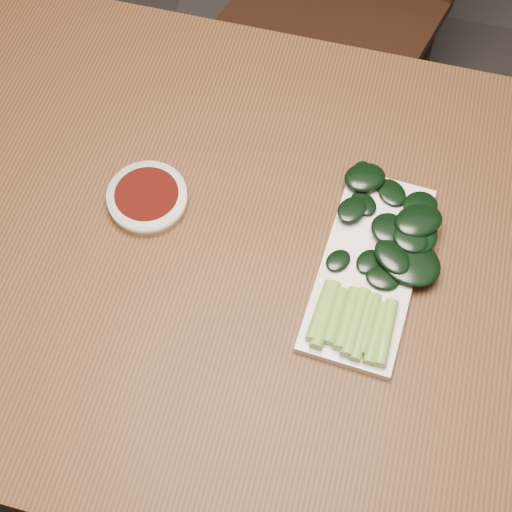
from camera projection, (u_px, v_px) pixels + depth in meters
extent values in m
plane|color=#2D2A2B|center=(254.00, 402.00, 1.64)|extent=(6.00, 6.00, 0.00)
cube|color=#462914|center=(253.00, 255.00, 1.00)|extent=(1.40, 0.80, 0.04)
cylinder|color=#462914|center=(11.00, 136.00, 1.56)|extent=(0.05, 0.05, 0.71)
cube|color=black|center=(326.00, 28.00, 1.61)|extent=(0.54, 0.54, 0.04)
cylinder|color=black|center=(215.00, 118.00, 1.77)|extent=(0.04, 0.04, 0.41)
cylinder|color=black|center=(354.00, 180.00, 1.68)|extent=(0.04, 0.04, 0.41)
cylinder|color=black|center=(287.00, 20.00, 1.93)|extent=(0.04, 0.04, 0.41)
cylinder|color=black|center=(418.00, 72.00, 1.84)|extent=(0.04, 0.04, 0.41)
cylinder|color=silver|center=(148.00, 199.00, 1.00)|extent=(0.11, 0.11, 0.02)
cylinder|color=#370905|center=(147.00, 194.00, 0.99)|extent=(0.09, 0.09, 0.00)
cube|color=silver|center=(369.00, 267.00, 0.96)|extent=(0.14, 0.30, 0.01)
cylinder|color=olive|center=(321.00, 311.00, 0.91)|extent=(0.02, 0.09, 0.02)
cylinder|color=olive|center=(326.00, 314.00, 0.91)|extent=(0.02, 0.09, 0.02)
cylinder|color=olive|center=(336.00, 316.00, 0.91)|extent=(0.02, 0.08, 0.02)
cylinder|color=olive|center=(347.00, 318.00, 0.91)|extent=(0.02, 0.09, 0.02)
cylinder|color=olive|center=(356.00, 322.00, 0.90)|extent=(0.02, 0.09, 0.02)
cylinder|color=olive|center=(363.00, 327.00, 0.90)|extent=(0.02, 0.09, 0.02)
cylinder|color=olive|center=(369.00, 324.00, 0.91)|extent=(0.02, 0.08, 0.01)
cylinder|color=olive|center=(376.00, 333.00, 0.90)|extent=(0.02, 0.08, 0.02)
cylinder|color=olive|center=(386.00, 333.00, 0.90)|extent=(0.02, 0.09, 0.02)
ellipsoid|color=black|center=(361.00, 174.00, 1.00)|extent=(0.03, 0.05, 0.01)
ellipsoid|color=black|center=(352.00, 209.00, 0.98)|extent=(0.05, 0.06, 0.01)
ellipsoid|color=black|center=(389.00, 228.00, 0.96)|extent=(0.05, 0.05, 0.01)
ellipsoid|color=black|center=(411.00, 238.00, 0.95)|extent=(0.06, 0.06, 0.01)
ellipsoid|color=black|center=(365.00, 177.00, 1.00)|extent=(0.08, 0.07, 0.01)
ellipsoid|color=black|center=(419.00, 220.00, 0.96)|extent=(0.08, 0.08, 0.01)
ellipsoid|color=black|center=(364.00, 203.00, 0.99)|extent=(0.05, 0.05, 0.01)
ellipsoid|color=black|center=(420.00, 205.00, 0.97)|extent=(0.07, 0.07, 0.01)
ellipsoid|color=black|center=(415.00, 233.00, 0.96)|extent=(0.09, 0.09, 0.01)
ellipsoid|color=black|center=(410.00, 261.00, 0.94)|extent=(0.11, 0.10, 0.01)
ellipsoid|color=black|center=(392.00, 192.00, 1.00)|extent=(0.06, 0.06, 0.01)
ellipsoid|color=black|center=(393.00, 257.00, 0.94)|extent=(0.07, 0.07, 0.01)
ellipsoid|color=black|center=(383.00, 278.00, 0.94)|extent=(0.05, 0.04, 0.01)
ellipsoid|color=black|center=(369.00, 261.00, 0.95)|extent=(0.04, 0.05, 0.01)
ellipsoid|color=black|center=(338.00, 260.00, 0.95)|extent=(0.04, 0.05, 0.01)
ellipsoid|color=black|center=(408.00, 260.00, 0.95)|extent=(0.05, 0.05, 0.01)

